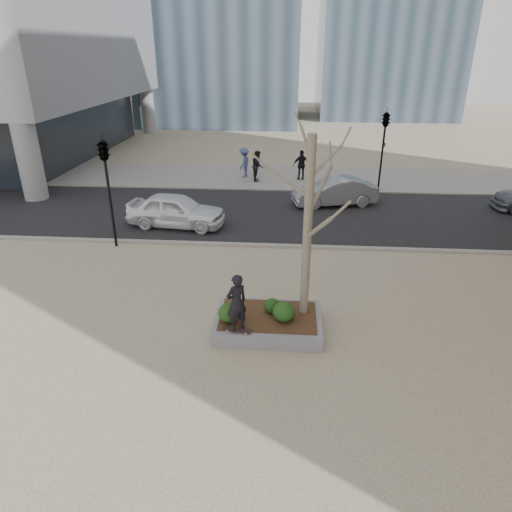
# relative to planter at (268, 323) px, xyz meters

# --- Properties ---
(ground) EXTENTS (120.00, 120.00, 0.00)m
(ground) POSITION_rel_planter_xyz_m (-1.00, 0.00, -0.23)
(ground) COLOR tan
(ground) RESTS_ON ground
(street) EXTENTS (60.00, 8.00, 0.02)m
(street) POSITION_rel_planter_xyz_m (-1.00, 10.00, -0.21)
(street) COLOR black
(street) RESTS_ON ground
(far_sidewalk) EXTENTS (60.00, 6.00, 0.02)m
(far_sidewalk) POSITION_rel_planter_xyz_m (-1.00, 17.00, -0.21)
(far_sidewalk) COLOR gray
(far_sidewalk) RESTS_ON ground
(planter) EXTENTS (3.00, 2.00, 0.45)m
(planter) POSITION_rel_planter_xyz_m (0.00, 0.00, 0.00)
(planter) COLOR gray
(planter) RESTS_ON ground
(planter_mulch) EXTENTS (2.70, 1.70, 0.04)m
(planter_mulch) POSITION_rel_planter_xyz_m (0.00, 0.00, 0.25)
(planter_mulch) COLOR #382314
(planter_mulch) RESTS_ON planter
(sycamore_tree) EXTENTS (2.80, 2.80, 6.60)m
(sycamore_tree) POSITION_rel_planter_xyz_m (1.00, 0.30, 3.56)
(sycamore_tree) COLOR gray
(sycamore_tree) RESTS_ON planter_mulch
(shrub_left) EXTENTS (0.62, 0.62, 0.53)m
(shrub_left) POSITION_rel_planter_xyz_m (-1.05, -0.39, 0.53)
(shrub_left) COLOR #1A3C13
(shrub_left) RESTS_ON planter_mulch
(shrub_middle) EXTENTS (0.48, 0.48, 0.41)m
(shrub_middle) POSITION_rel_planter_xyz_m (0.10, 0.18, 0.47)
(shrub_middle) COLOR #183410
(shrub_middle) RESTS_ON planter_mulch
(shrub_right) EXTENTS (0.63, 0.63, 0.53)m
(shrub_right) POSITION_rel_planter_xyz_m (0.44, -0.22, 0.53)
(shrub_right) COLOR #153E14
(shrub_right) RESTS_ON planter_mulch
(skateboard) EXTENTS (0.80, 0.33, 0.08)m
(skateboard) POSITION_rel_planter_xyz_m (-0.79, -0.81, 0.26)
(skateboard) COLOR black
(skateboard) RESTS_ON planter
(skateboarder) EXTENTS (0.71, 0.66, 1.62)m
(skateboarder) POSITION_rel_planter_xyz_m (-0.79, -0.81, 1.11)
(skateboarder) COLOR black
(skateboarder) RESTS_ON skateboard
(police_car) EXTENTS (4.55, 2.30, 1.49)m
(police_car) POSITION_rel_planter_xyz_m (-4.56, 8.02, 0.54)
(police_car) COLOR white
(police_car) RESTS_ON street
(car_silver) EXTENTS (4.45, 2.38, 1.39)m
(car_silver) POSITION_rel_planter_xyz_m (2.77, 11.65, 0.49)
(car_silver) COLOR gray
(car_silver) RESTS_ON street
(pedestrian_a) EXTENTS (0.73, 0.91, 1.79)m
(pedestrian_a) POSITION_rel_planter_xyz_m (-1.48, 16.04, 0.69)
(pedestrian_a) COLOR black
(pedestrian_a) RESTS_ON far_sidewalk
(pedestrian_b) EXTENTS (0.94, 1.30, 1.82)m
(pedestrian_b) POSITION_rel_planter_xyz_m (-2.36, 16.78, 0.71)
(pedestrian_b) COLOR #454E7C
(pedestrian_b) RESTS_ON far_sidewalk
(pedestrian_c) EXTENTS (1.09, 0.57, 1.78)m
(pedestrian_c) POSITION_rel_planter_xyz_m (1.16, 16.48, 0.69)
(pedestrian_c) COLOR black
(pedestrian_c) RESTS_ON far_sidewalk
(traffic_light_near) EXTENTS (0.60, 2.48, 4.50)m
(traffic_light_near) POSITION_rel_planter_xyz_m (-6.50, 5.60, 2.02)
(traffic_light_near) COLOR black
(traffic_light_near) RESTS_ON ground
(traffic_light_far) EXTENTS (0.60, 2.48, 4.50)m
(traffic_light_far) POSITION_rel_planter_xyz_m (5.50, 14.60, 2.02)
(traffic_light_far) COLOR black
(traffic_light_far) RESTS_ON ground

